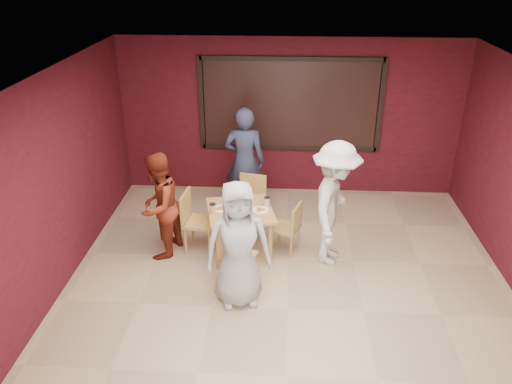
# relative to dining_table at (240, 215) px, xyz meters

# --- Properties ---
(floor) EXTENTS (7.00, 7.00, 0.00)m
(floor) POSITION_rel_dining_table_xyz_m (0.70, -1.26, -0.64)
(floor) COLOR tan
(floor) RESTS_ON ground
(window_blinds) EXTENTS (3.00, 0.02, 1.50)m
(window_blinds) POSITION_rel_dining_table_xyz_m (0.70, 2.19, 1.01)
(window_blinds) COLOR black
(dining_table) EXTENTS (1.10, 1.10, 0.88)m
(dining_table) POSITION_rel_dining_table_xyz_m (0.00, 0.00, 0.00)
(dining_table) COLOR tan
(dining_table) RESTS_ON floor
(chair_front) EXTENTS (0.52, 0.52, 0.87)m
(chair_front) POSITION_rel_dining_table_xyz_m (0.01, -0.84, -0.15)
(chair_front) COLOR tan
(chair_front) RESTS_ON floor
(chair_back) EXTENTS (0.51, 0.51, 0.90)m
(chair_back) POSITION_rel_dining_table_xyz_m (0.11, 0.76, -0.13)
(chair_back) COLOR tan
(chair_back) RESTS_ON floor
(chair_left) EXTENTS (0.50, 0.50, 0.93)m
(chair_left) POSITION_rel_dining_table_xyz_m (-0.69, 0.09, -0.12)
(chair_left) COLOR tan
(chair_left) RESTS_ON floor
(chair_right) EXTENTS (0.49, 0.49, 0.79)m
(chair_right) POSITION_rel_dining_table_xyz_m (0.72, 0.08, -0.19)
(chair_right) COLOR tan
(chair_right) RESTS_ON floor
(diner_front) EXTENTS (0.92, 0.71, 1.68)m
(diner_front) POSITION_rel_dining_table_xyz_m (0.07, -1.11, 0.20)
(diner_front) COLOR #ACACAC
(diner_front) RESTS_ON floor
(diner_back) EXTENTS (0.68, 0.45, 1.85)m
(diner_back) POSITION_rel_dining_table_xyz_m (-0.04, 1.34, 0.28)
(diner_back) COLOR #2B314C
(diner_back) RESTS_ON floor
(diner_left) EXTENTS (0.79, 0.90, 1.59)m
(diner_left) POSITION_rel_dining_table_xyz_m (-1.16, -0.08, 0.15)
(diner_left) COLOR maroon
(diner_left) RESTS_ON floor
(diner_right) EXTENTS (0.95, 1.31, 1.82)m
(diner_right) POSITION_rel_dining_table_xyz_m (1.33, -0.11, 0.27)
(diner_right) COLOR silver
(diner_right) RESTS_ON floor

